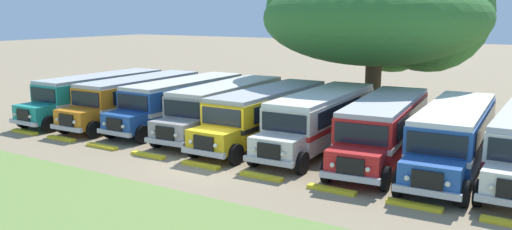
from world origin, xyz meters
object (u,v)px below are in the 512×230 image
parked_bus_slot_1 (138,97)px  parked_bus_slot_7 (454,134)px  parked_bus_slot_6 (384,125)px  parked_bus_slot_4 (267,112)px  parked_bus_slot_5 (321,117)px  parked_bus_slot_0 (99,94)px  broad_shade_tree (381,17)px  parked_bus_slot_2 (183,100)px  parked_bus_slot_3 (226,105)px

parked_bus_slot_1 → parked_bus_slot_7: same height
parked_bus_slot_7 → parked_bus_slot_6: bearing=-95.0°
parked_bus_slot_4 → parked_bus_slot_7: (9.75, -0.12, 0.00)m
parked_bus_slot_5 → parked_bus_slot_6: bearing=82.6°
parked_bus_slot_1 → parked_bus_slot_0: bearing=-86.1°
parked_bus_slot_4 → broad_shade_tree: bearing=162.4°
parked_bus_slot_2 → parked_bus_slot_5: bearing=87.4°
parked_bus_slot_2 → parked_bus_slot_4: 6.52m
parked_bus_slot_3 → broad_shade_tree: (6.10, 8.96, 5.07)m
parked_bus_slot_4 → parked_bus_slot_5: 3.08m
parked_bus_slot_0 → parked_bus_slot_3: same height
parked_bus_slot_1 → parked_bus_slot_5: size_ratio=1.00×
parked_bus_slot_7 → parked_bus_slot_3: bearing=-95.8°
parked_bus_slot_3 → parked_bus_slot_7: (12.87, -0.69, 0.00)m
parked_bus_slot_0 → broad_shade_tree: bearing=121.4°
parked_bus_slot_1 → broad_shade_tree: size_ratio=0.71×
parked_bus_slot_2 → parked_bus_slot_5: 9.55m
parked_bus_slot_1 → parked_bus_slot_4: same height
parked_bus_slot_3 → broad_shade_tree: size_ratio=0.71×
parked_bus_slot_0 → parked_bus_slot_5: (16.01, 0.50, 0.00)m
parked_bus_slot_1 → broad_shade_tree: broad_shade_tree is taller
parked_bus_slot_3 → parked_bus_slot_6: 9.67m
parked_bus_slot_3 → parked_bus_slot_4: size_ratio=1.01×
parked_bus_slot_0 → parked_bus_slot_1: size_ratio=1.00×
parked_bus_slot_1 → parked_bus_slot_7: (19.44, -0.25, 0.00)m
parked_bus_slot_0 → parked_bus_slot_6: same height
parked_bus_slot_1 → broad_shade_tree: 16.57m
parked_bus_slot_2 → parked_bus_slot_5: (9.54, -0.39, 0.00)m
parked_bus_slot_0 → parked_bus_slot_5: bearing=91.8°
parked_bus_slot_3 → parked_bus_slot_5: size_ratio=1.00×
parked_bus_slot_1 → parked_bus_slot_2: (3.21, 0.59, 0.00)m
parked_bus_slot_1 → parked_bus_slot_6: 16.23m
parked_bus_slot_5 → broad_shade_tree: (-0.09, 9.20, 5.07)m
parked_bus_slot_4 → parked_bus_slot_5: same height
parked_bus_slot_0 → parked_bus_slot_4: bearing=90.8°
parked_bus_slot_3 → parked_bus_slot_6: same height
parked_bus_slot_0 → parked_bus_slot_1: same height
parked_bus_slot_3 → parked_bus_slot_5: same height
parked_bus_slot_1 → parked_bus_slot_6: bearing=88.2°
parked_bus_slot_7 → parked_bus_slot_5: bearing=-96.6°
parked_bus_slot_1 → parked_bus_slot_6: (16.23, -0.12, 0.00)m
parked_bus_slot_3 → broad_shade_tree: 11.97m
parked_bus_slot_6 → parked_bus_slot_0: bearing=-94.9°
parked_bus_slot_6 → parked_bus_slot_7: bearing=82.3°
parked_bus_slot_0 → parked_bus_slot_6: size_ratio=0.99×
parked_bus_slot_4 → broad_shade_tree: 11.20m
parked_bus_slot_4 → parked_bus_slot_6: bearing=89.8°
parked_bus_slot_3 → parked_bus_slot_1: bearing=-89.3°
parked_bus_slot_5 → parked_bus_slot_7: same height
parked_bus_slot_0 → parked_bus_slot_4: 12.94m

